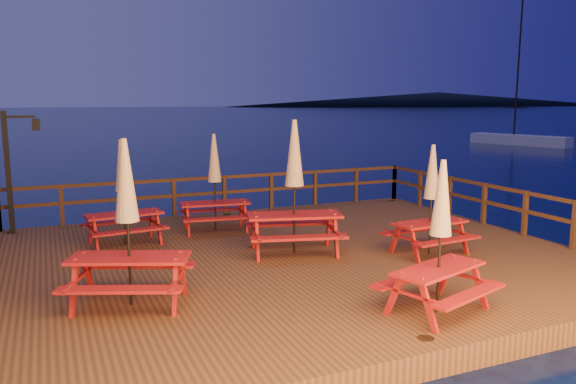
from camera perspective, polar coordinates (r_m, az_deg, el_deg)
name	(u,v)px	position (r m, az deg, el deg)	size (l,w,h in m)	color
ground	(292,273)	(12.14, 0.39, -8.20)	(500.00, 500.00, 0.00)	black
deck	(292,264)	(12.08, 0.39, -7.30)	(12.00, 10.00, 0.40)	#452D16
deck_piles	(292,286)	(12.23, 0.39, -9.54)	(11.44, 9.44, 1.40)	#3B1F12
railing	(262,205)	(13.45, -2.66, -1.34)	(11.80, 9.75, 1.10)	#3B1F12
lamp_post	(14,160)	(15.22, -26.05, 2.89)	(0.85, 0.18, 3.00)	black
headland_right	(438,99)	(306.36, 15.02, 9.11)	(230.40, 86.40, 7.00)	black
sailboat	(519,140)	(48.97, 22.40, 4.91)	(3.50, 8.10, 11.93)	silver
picnic_table_0	(431,198)	(12.21, 14.35, -0.58)	(1.76, 1.50, 2.34)	maroon
picnic_table_1	(294,185)	(11.84, 0.65, 0.72)	(2.35, 2.10, 2.85)	maroon
picnic_table_2	(123,190)	(13.15, -16.43, 0.16)	(1.81, 1.55, 2.39)	maroon
picnic_table_3	(215,181)	(14.03, -7.47, 1.11)	(1.88, 1.62, 2.43)	maroon
picnic_table_4	(440,234)	(8.90, 15.21, -4.16)	(2.01, 1.82, 2.38)	maroon
picnic_table_5	(127,220)	(9.19, -16.00, -2.78)	(2.32, 2.14, 2.68)	maroon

